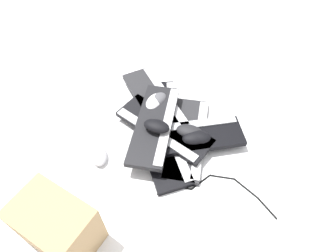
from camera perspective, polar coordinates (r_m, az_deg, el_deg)
ground_plane at (r=1.40m, az=1.43°, el=1.71°), size 3.20×3.20×0.00m
keyboard_0 at (r=1.38m, az=-1.31°, el=1.89°), size 0.46×0.30×0.03m
keyboard_1 at (r=1.28m, az=-1.41°, el=-3.62°), size 0.45×0.19×0.03m
keyboard_2 at (r=1.31m, az=3.75°, el=-2.24°), size 0.45×0.37×0.03m
keyboard_3 at (r=1.30m, az=-0.84°, el=-0.34°), size 0.46×0.34×0.03m
keyboard_4 at (r=1.41m, az=-2.55°, el=4.94°), size 0.45×0.17×0.03m
keyboard_5 at (r=1.28m, az=-2.50°, el=0.34°), size 0.45×0.37×0.03m
keyboard_6 at (r=1.28m, az=4.50°, el=-1.99°), size 0.25×0.46×0.03m
mouse_0 at (r=1.36m, az=-2.19°, el=4.92°), size 0.11×0.13×0.04m
mouse_1 at (r=1.36m, az=-2.61°, el=4.66°), size 0.12×0.13×0.04m
mouse_2 at (r=1.23m, az=5.44°, el=-2.09°), size 0.09×0.12×0.04m
mouse_3 at (r=1.22m, az=-2.19°, el=-0.02°), size 0.12×0.13×0.04m
mouse_4 at (r=1.28m, az=-13.04°, el=-5.42°), size 0.12×0.08×0.04m
mouse_5 at (r=1.25m, az=4.07°, el=-0.98°), size 0.12×0.13×0.04m
mouse_6 at (r=1.23m, az=5.63°, el=-2.07°), size 0.11×0.13×0.04m
cable_0 at (r=1.20m, az=9.35°, el=-11.62°), size 0.29×0.37×0.01m
cardboard_box at (r=1.08m, az=-20.36°, el=-17.34°), size 0.30×0.28×0.21m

